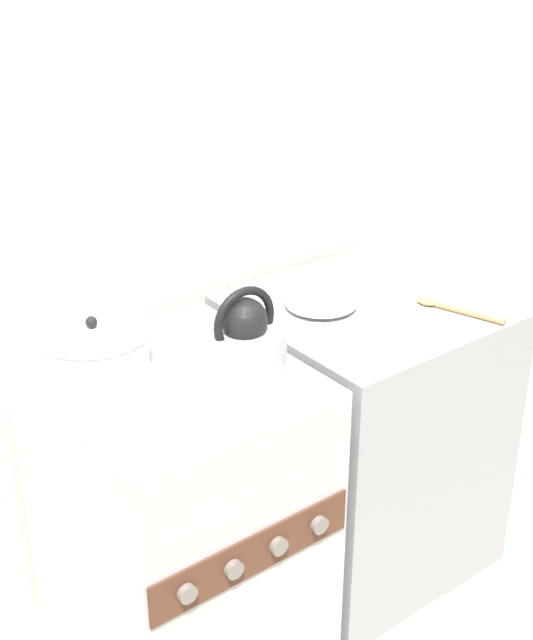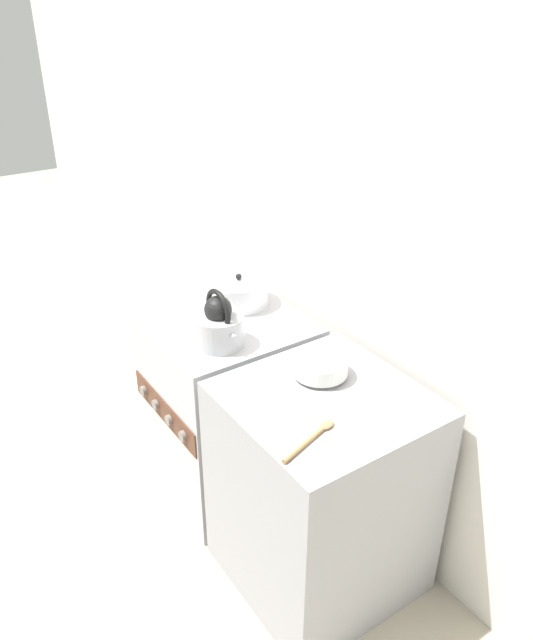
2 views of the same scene
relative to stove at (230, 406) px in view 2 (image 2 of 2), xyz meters
name	(u,v)px [view 2 (image 2 of 2)]	position (x,y,z in m)	size (l,w,h in m)	color
ground_plane	(174,504)	(0.00, -0.31, -0.42)	(12.00, 12.00, 0.00)	#B2A893
wall_back	(308,208)	(0.00, 0.40, 0.83)	(7.00, 0.06, 2.50)	silver
stove	(230,406)	(0.00, 0.00, 0.00)	(0.56, 0.64, 0.83)	#B2B2B7
counter	(321,490)	(0.63, 0.01, 0.00)	(0.64, 0.64, 0.84)	#99999E
kettle	(219,325)	(0.13, -0.11, 0.50)	(0.24, 0.19, 0.23)	#B2B2B7
cooking_pot	(239,291)	(-0.13, 0.14, 0.47)	(0.26, 0.26, 0.14)	silver
enamel_bowl	(320,366)	(0.52, 0.07, 0.46)	(0.19, 0.19, 0.07)	white
wooden_spoon	(313,437)	(0.78, -0.16, 0.43)	(0.10, 0.25, 0.02)	#A37A4C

